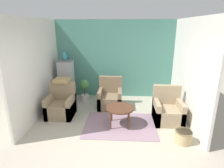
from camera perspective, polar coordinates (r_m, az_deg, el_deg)
The scene contains 14 objects.
ground_plane at distance 4.24m, azimuth -1.31°, elevation -19.09°, with size 20.00×20.00×0.00m, color #B2A893.
wall_back_accent at distance 6.73m, azimuth 0.80°, elevation 7.45°, with size 4.23×0.06×2.73m.
wall_left at distance 5.65m, azimuth -21.71°, elevation 4.33°, with size 0.06×3.19×2.73m.
wall_right at distance 5.43m, azimuth 22.60°, elevation 3.75°, with size 0.06×3.19×2.73m.
area_rug at distance 5.07m, azimuth 2.40°, elevation -12.38°, with size 1.85×1.41×0.01m.
coffee_table at distance 4.86m, azimuth 2.46°, elevation -7.60°, with size 0.73×0.73×0.52m.
armchair_left at distance 5.65m, azimuth -15.25°, elevation -6.42°, with size 0.74×0.75×0.96m.
armchair_right at distance 5.36m, azimuth 16.58°, elevation -7.88°, with size 0.74×0.75×0.96m.
armchair_middle at distance 6.01m, azimuth -0.61°, elevation -4.31°, with size 0.74×0.75×0.96m.
birdcage at distance 6.66m, azimuth -13.66°, elevation 0.93°, with size 0.52×0.52×1.41m.
parrot at distance 6.48m, azimuth -14.19°, elevation 8.18°, with size 0.14×0.25×0.30m.
potted_plant at distance 6.55m, azimuth -8.39°, elevation -1.32°, with size 0.36×0.33×0.75m.
wicker_basket at distance 4.62m, azimuth 20.91°, elevation -14.68°, with size 0.38×0.38×0.29m.
throw_pillow at distance 5.65m, azimuth -15.00°, elevation 1.20°, with size 0.41×0.41×0.10m.
Camera 1 is at (0.29, -3.40, 2.51)m, focal length 30.00 mm.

